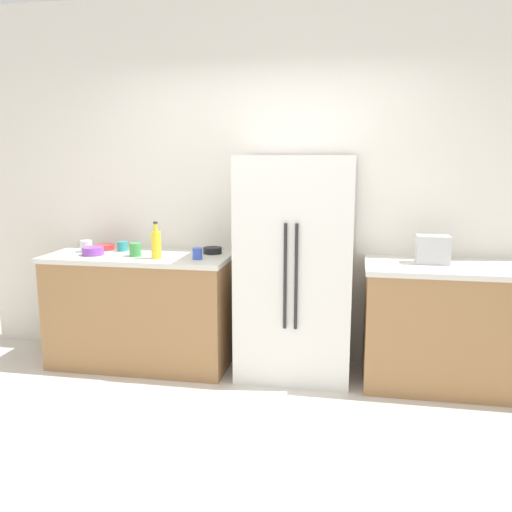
# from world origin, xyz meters

# --- Properties ---
(ground_plane) EXTENTS (10.49, 10.49, 0.00)m
(ground_plane) POSITION_xyz_m (0.00, 0.00, 0.00)
(ground_plane) COLOR beige
(kitchen_back_panel) EXTENTS (5.24, 0.10, 3.00)m
(kitchen_back_panel) POSITION_xyz_m (0.00, 1.65, 1.50)
(kitchen_back_panel) COLOR silver
(kitchen_back_panel) RESTS_ON ground_plane
(counter_left) EXTENTS (1.50, 0.68, 0.93)m
(counter_left) POSITION_xyz_m (-1.04, 1.27, 0.47)
(counter_left) COLOR #9E7247
(counter_left) RESTS_ON ground_plane
(counter_right) EXTENTS (1.57, 0.68, 0.93)m
(counter_right) POSITION_xyz_m (1.56, 1.27, 0.47)
(counter_right) COLOR #9E7247
(counter_right) RESTS_ON ground_plane
(refrigerator) EXTENTS (0.88, 0.63, 1.73)m
(refrigerator) POSITION_xyz_m (0.24, 1.28, 0.87)
(refrigerator) COLOR white
(refrigerator) RESTS_ON ground_plane
(toaster) EXTENTS (0.24, 0.16, 0.21)m
(toaster) POSITION_xyz_m (1.27, 1.31, 1.04)
(toaster) COLOR silver
(toaster) RESTS_ON counter_right
(bottle_a) EXTENTS (0.08, 0.08, 0.29)m
(bottle_a) POSITION_xyz_m (-0.83, 1.12, 1.05)
(bottle_a) COLOR yellow
(bottle_a) RESTS_ON counter_left
(cup_a) EXTENTS (0.08, 0.08, 0.09)m
(cup_a) POSITION_xyz_m (-0.51, 1.15, 0.98)
(cup_a) COLOR blue
(cup_a) RESTS_ON counter_left
(cup_b) EXTENTS (0.09, 0.09, 0.08)m
(cup_b) POSITION_xyz_m (-1.24, 1.39, 0.97)
(cup_b) COLOR teal
(cup_b) RESTS_ON counter_left
(cup_c) EXTENTS (0.09, 0.09, 0.11)m
(cup_c) POSITION_xyz_m (-1.03, 1.18, 0.99)
(cup_c) COLOR green
(cup_c) RESTS_ON counter_left
(cup_d) EXTENTS (0.09, 0.09, 0.10)m
(cup_d) POSITION_xyz_m (-1.52, 1.29, 0.98)
(cup_d) COLOR white
(cup_d) RESTS_ON counter_left
(bowl_a) EXTENTS (0.15, 0.15, 0.05)m
(bowl_a) POSITION_xyz_m (-0.46, 1.41, 0.96)
(bowl_a) COLOR black
(bowl_a) RESTS_ON counter_left
(bowl_b) EXTENTS (0.17, 0.17, 0.06)m
(bowl_b) POSITION_xyz_m (-1.39, 1.17, 0.97)
(bowl_b) COLOR purple
(bowl_b) RESTS_ON counter_left
(bowl_c) EXTENTS (0.17, 0.17, 0.05)m
(bowl_c) POSITION_xyz_m (-1.41, 1.42, 0.96)
(bowl_c) COLOR red
(bowl_c) RESTS_ON counter_left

